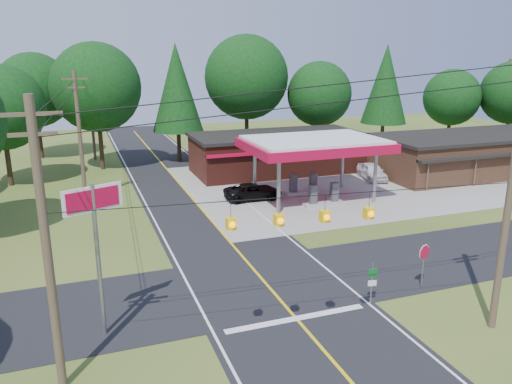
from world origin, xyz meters
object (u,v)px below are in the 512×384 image
object	(u,v)px
sedan_car	(372,171)
big_stop_sign	(95,226)
gas_canopy	(314,146)
octagonal_stop_sign	(424,256)
suv_car	(253,192)

from	to	relation	value
sedan_car	big_stop_sign	world-z (taller)	big_stop_sign
gas_canopy	octagonal_stop_sign	distance (m)	16.34
octagonal_stop_sign	gas_canopy	bearing A→B (deg)	82.88
gas_canopy	big_stop_sign	distance (m)	22.61
gas_canopy	suv_car	world-z (taller)	gas_canopy
suv_car	big_stop_sign	distance (m)	21.05
suv_car	big_stop_sign	bearing A→B (deg)	143.40
sedan_car	octagonal_stop_sign	world-z (taller)	octagonal_stop_sign
gas_canopy	octagonal_stop_sign	size ratio (longest dim) A/B	4.58
sedan_car	big_stop_sign	bearing A→B (deg)	-131.33
big_stop_sign	suv_car	bearing A→B (deg)	53.07
sedan_car	octagonal_stop_sign	distance (m)	22.39
sedan_car	suv_car	bearing A→B (deg)	-157.37
sedan_car	octagonal_stop_sign	bearing A→B (deg)	-105.23
suv_car	octagonal_stop_sign	xyz separation A→B (m)	(2.50, -17.51, 1.08)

